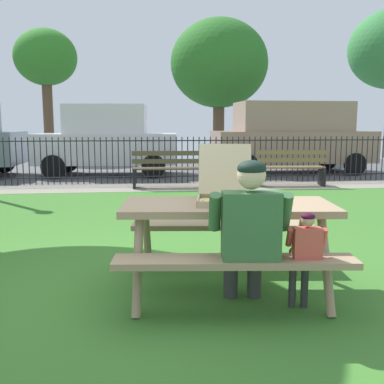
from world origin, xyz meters
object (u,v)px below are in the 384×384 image
far_tree_center (219,64)px  park_bench_center (168,170)px  parked_car_center (292,136)px  parked_car_left (107,140)px  picnic_table_foreground (228,223)px  park_bench_right (290,168)px  adult_at_table (249,230)px  far_tree_midleft (46,59)px  child_at_table (304,252)px  pizza_box_open (225,191)px

far_tree_center → park_bench_center: bearing=-107.1°
parked_car_center → parked_car_left: bearing=-180.0°
parked_car_left → picnic_table_foreground: bearing=-79.4°
picnic_table_foreground → far_tree_center: size_ratio=0.34×
park_bench_right → parked_car_center: 3.02m
far_tree_center → picnic_table_foreground: bearing=-99.2°
parked_car_left → far_tree_center: bearing=53.4°
parked_car_center → adult_at_table: bearing=-110.3°
parked_car_left → far_tree_center: size_ratio=0.71×
far_tree_midleft → parked_car_center: bearing=-34.5°
adult_at_table → child_at_table: adult_at_table is taller
pizza_box_open → park_bench_right: (2.72, 6.35, -0.45)m
child_at_table → park_bench_center: park_bench_center is taller
child_at_table → parked_car_left: bearing=102.7°
pizza_box_open → adult_at_table: (0.08, -0.58, -0.21)m
parked_car_left → far_tree_midleft: (-2.71, 5.57, 2.92)m
far_tree_midleft → child_at_table: bearing=-72.2°
child_at_table → far_tree_midleft: size_ratio=0.16×
picnic_table_foreground → parked_car_left: (-1.73, 9.20, 0.41)m
park_bench_center → far_tree_center: size_ratio=0.29×
pizza_box_open → child_at_table: size_ratio=0.81×
child_at_table → park_bench_center: (-0.65, 7.00, -0.08)m
parked_car_left → far_tree_midleft: far_tree_midleft is taller
picnic_table_foreground → park_bench_center: 6.42m
far_tree_center → parked_car_left: bearing=-126.6°
pizza_box_open → parked_car_left: parked_car_left is taller
park_bench_right → far_tree_center: 9.03m
pizza_box_open → parked_car_center: bearing=68.1°
picnic_table_foreground → park_bench_right: park_bench_right is taller
pizza_box_open → adult_at_table: pizza_box_open is taller
pizza_box_open → far_tree_center: far_tree_center is taller
picnic_table_foreground → parked_car_left: parked_car_left is taller
pizza_box_open → parked_car_center: (3.66, 9.13, 0.23)m
parked_car_center → far_tree_center: bearing=102.7°
child_at_table → parked_car_left: size_ratio=0.20×
parked_car_left → pizza_box_open: bearing=-79.4°
parked_car_center → far_tree_midleft: size_ratio=0.91×
far_tree_center → child_at_table: bearing=-97.1°
child_at_table → park_bench_center: 7.03m
park_bench_center → parked_car_left: 3.24m
park_bench_center → far_tree_center: bearing=72.9°
parked_car_left → park_bench_center: bearing=-60.8°
park_bench_right → far_tree_center: far_tree_center is taller
child_at_table → park_bench_center: size_ratio=0.50×
park_bench_center → parked_car_center: bearing=36.1°
parked_car_left → far_tree_midleft: bearing=116.0°
pizza_box_open → picnic_table_foreground: bearing=-79.8°
adult_at_table → child_at_table: 0.45m
park_bench_right → parked_car_left: (-4.44, 2.78, 0.59)m
park_bench_right → far_tree_center: (-0.31, 8.35, 3.44)m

